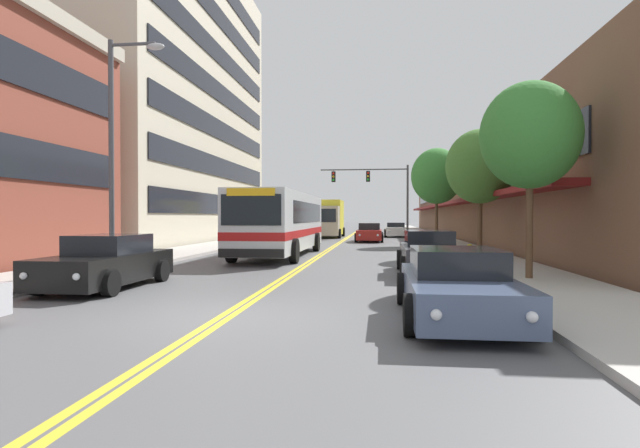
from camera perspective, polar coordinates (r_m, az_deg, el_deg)
ground_plane at (r=46.15m, az=3.32°, el=-1.47°), size 240.00×240.00×0.00m
sidewalk_left at (r=47.13m, az=-5.36°, el=-1.34°), size 3.23×106.00×0.14m
sidewalk_right at (r=46.25m, az=12.15°, el=-1.39°), size 3.23×106.00×0.14m
centre_line at (r=46.15m, az=3.32°, el=-1.46°), size 0.34×106.00×0.01m
office_tower_left at (r=41.42m, az=-19.39°, el=13.64°), size 12.08×25.82×22.13m
storefront_row_right at (r=47.15m, az=19.26°, el=2.88°), size 9.10×68.00×7.15m
city_bus at (r=23.97m, az=-4.38°, el=0.38°), size 2.86×11.41×2.95m
car_champagne_parked_left_near at (r=37.54m, az=-4.18°, el=-1.09°), size 2.07×4.75×1.28m
car_black_parked_left_far at (r=14.31m, az=-23.21°, el=-4.14°), size 2.04×4.58×1.39m
car_slate_blue_parked_right_foreground at (r=9.54m, az=15.36°, el=-6.83°), size 2.07×4.80×1.28m
car_dark_grey_parked_right_mid at (r=16.61m, az=12.36°, el=-3.34°), size 1.98×4.62×1.41m
car_white_parked_right_far at (r=46.37m, az=8.63°, el=-0.68°), size 2.08×4.57×1.31m
car_red_moving_lead at (r=37.36m, az=5.67°, el=-1.02°), size 2.06×4.86×1.39m
box_truck at (r=44.87m, az=1.03°, el=0.65°), size 2.55×6.54×3.36m
traffic_signal_mast at (r=43.33m, az=6.48°, el=4.38°), size 7.58×0.38×6.29m
street_lamp_left_near at (r=16.60m, az=-22.03°, el=9.19°), size 1.79×0.28×7.24m
street_tree_right_near at (r=15.41m, az=22.87°, el=9.29°), size 2.74×2.74×5.53m
street_tree_right_mid at (r=24.48m, az=17.83°, el=6.26°), size 3.15×3.15×5.80m
street_tree_right_far at (r=33.16m, az=13.19°, el=5.35°), size 3.27×3.27×6.15m
fire_hydrant at (r=18.05m, az=16.73°, el=-3.45°), size 0.32×0.24×0.78m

